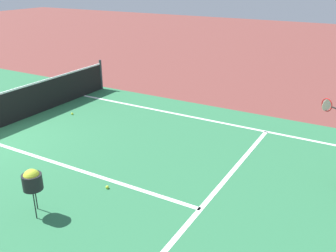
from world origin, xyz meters
TOP-DOWN VIEW (x-y plane):
  - line_sideline_right at (4.11, -5.95)m, footprint 0.10×11.89m
  - line_service_near at (0.00, -6.40)m, footprint 8.22×0.10m
  - line_center_service at (0.00, -3.20)m, footprint 0.10×6.40m
  - ball_hopper at (-1.55, -3.96)m, footprint 0.34×0.34m
  - tennis_ball_near_net at (2.49, -0.98)m, footprint 0.07×0.07m
  - tennis_ball_mid_court at (-0.28, -4.51)m, footprint 0.07×0.07m

SIDE VIEW (x-z plane):
  - line_sideline_right at x=4.11m, z-range 0.00..0.01m
  - line_service_near at x=0.00m, z-range 0.00..0.01m
  - line_center_service at x=0.00m, z-range 0.00..0.01m
  - tennis_ball_near_net at x=2.49m, z-range 0.00..0.07m
  - tennis_ball_mid_court at x=-0.28m, z-range 0.00..0.07m
  - ball_hopper at x=-1.55m, z-range 0.24..1.11m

